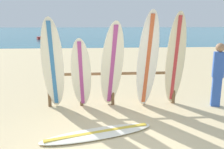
% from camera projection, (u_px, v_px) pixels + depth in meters
% --- Properties ---
extents(ocean_water, '(120.00, 80.00, 0.01)m').
position_uv_depth(ocean_water, '(95.00, 31.00, 60.58)').
color(ocean_water, teal).
rests_on(ocean_water, ground).
extents(surfboard_rack, '(3.62, 0.09, 1.06)m').
position_uv_depth(surfboard_rack, '(113.00, 82.00, 6.74)').
color(surfboard_rack, brown).
rests_on(surfboard_rack, ground).
extents(surfboard_leaning_far_left, '(0.56, 0.74, 2.45)m').
position_uv_depth(surfboard_leaning_far_left, '(53.00, 65.00, 6.22)').
color(surfboard_leaning_far_left, white).
rests_on(surfboard_leaning_far_left, ground).
extents(surfboard_leaning_left, '(0.55, 0.77, 1.95)m').
position_uv_depth(surfboard_leaning_left, '(81.00, 74.00, 6.29)').
color(surfboard_leaning_left, white).
rests_on(surfboard_leaning_left, ground).
extents(surfboard_leaning_center_left, '(0.71, 1.09, 2.36)m').
position_uv_depth(surfboard_leaning_center_left, '(112.00, 66.00, 6.27)').
color(surfboard_leaning_center_left, white).
rests_on(surfboard_leaning_center_left, ground).
extents(surfboard_leaning_center, '(0.58, 0.82, 2.62)m').
position_uv_depth(surfboard_leaning_center, '(147.00, 61.00, 6.24)').
color(surfboard_leaning_center, white).
rests_on(surfboard_leaning_center, ground).
extents(surfboard_leaning_center_right, '(0.60, 0.85, 2.59)m').
position_uv_depth(surfboard_leaning_center_right, '(175.00, 61.00, 6.48)').
color(surfboard_leaning_center_right, beige).
rests_on(surfboard_leaning_center_right, ground).
extents(surfboard_lying_on_sand, '(2.48, 1.22, 0.08)m').
position_uv_depth(surfboard_lying_on_sand, '(98.00, 133.00, 5.04)').
color(surfboard_lying_on_sand, white).
rests_on(surfboard_lying_on_sand, ground).
extents(beachgoer_standing, '(0.32, 0.26, 1.76)m').
position_uv_depth(beachgoer_standing, '(218.00, 72.00, 6.58)').
color(beachgoer_standing, '#3359B2').
rests_on(beachgoer_standing, ground).
extents(small_boat_offshore, '(2.94, 1.93, 0.71)m').
position_uv_depth(small_boat_offshore, '(48.00, 37.00, 32.40)').
color(small_boat_offshore, '#B22D28').
rests_on(small_boat_offshore, ocean_water).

